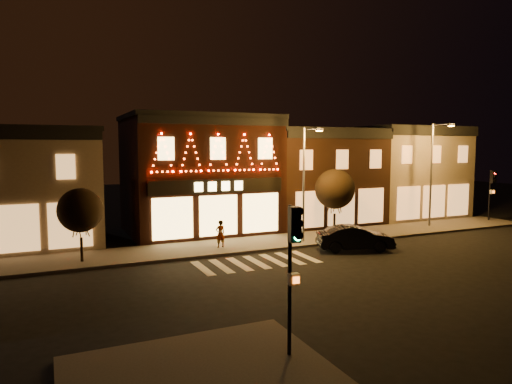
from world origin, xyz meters
TOP-DOWN VIEW (x-y plane):
  - ground at (0.00, 0.00)m, footprint 120.00×120.00m
  - sidewalk_far at (2.00, 8.00)m, footprint 44.00×4.00m
  - building_pulp at (0.00, 13.98)m, footprint 10.20×8.34m
  - building_right_a at (9.50, 13.99)m, footprint 9.20×8.28m
  - building_right_b at (18.50, 13.99)m, footprint 9.20×8.28m
  - traffic_signal_near at (-3.78, -6.75)m, footprint 0.34×0.45m
  - traffic_signal_far at (22.79, 8.10)m, footprint 0.35×0.47m
  - streetlamp_mid at (4.75, 7.02)m, footprint 0.51×1.64m
  - streetlamp_right at (16.35, 7.98)m, footprint 0.53×1.76m
  - tree_left at (-8.48, 7.41)m, footprint 2.30×2.30m
  - tree_right at (7.59, 7.99)m, footprint 2.68×2.68m
  - dark_sedan at (6.48, 4.19)m, footprint 4.72×2.94m
  - pedestrian at (-0.73, 7.61)m, footprint 0.63×0.45m

SIDE VIEW (x-z plane):
  - ground at x=0.00m, z-range 0.00..0.00m
  - sidewalk_far at x=2.00m, z-range 0.00..0.15m
  - dark_sedan at x=6.48m, z-range 0.00..1.47m
  - pedestrian at x=-0.73m, z-range 0.15..1.78m
  - tree_left at x=-8.48m, z-range 0.92..4.76m
  - traffic_signal_far at x=22.79m, z-range 1.02..5.10m
  - traffic_signal_near at x=-3.78m, z-range 1.04..5.38m
  - tree_right at x=7.59m, z-range 1.05..5.53m
  - building_right_a at x=9.50m, z-range 0.01..7.51m
  - building_right_b at x=18.50m, z-range 0.01..7.81m
  - building_pulp at x=0.00m, z-range 0.01..8.31m
  - streetlamp_mid at x=4.75m, z-range 0.77..7.90m
  - streetlamp_right at x=16.35m, z-range 0.82..8.50m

